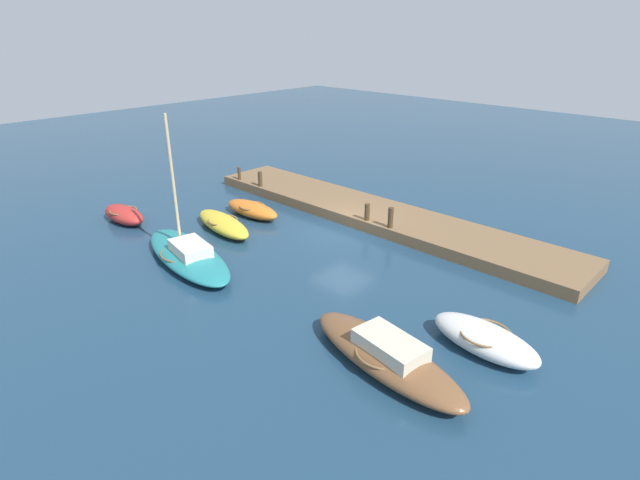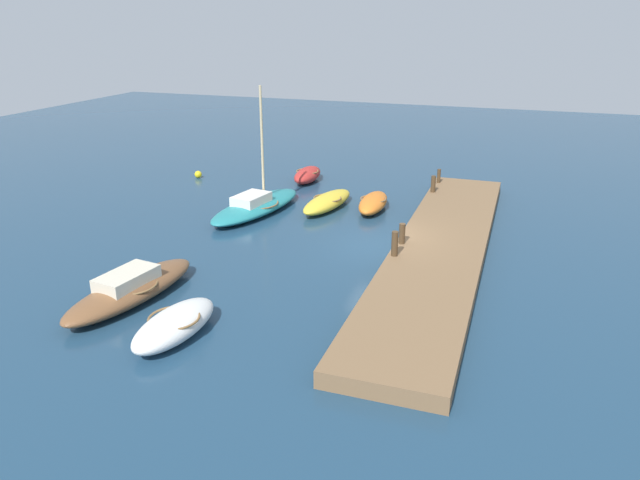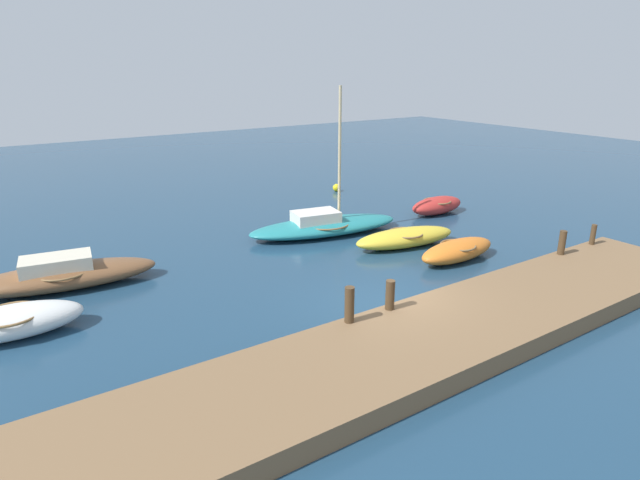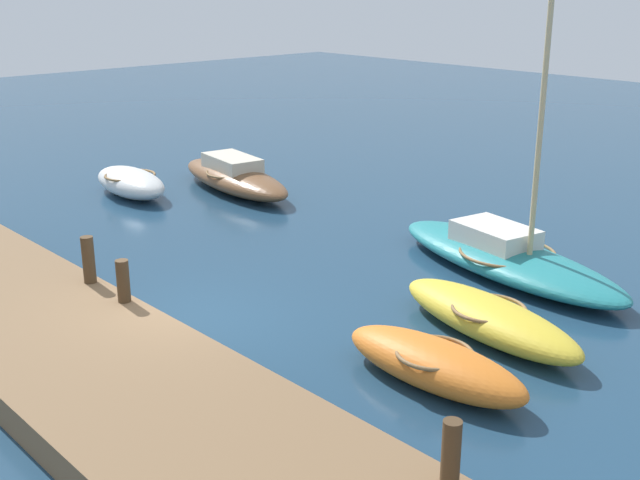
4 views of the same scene
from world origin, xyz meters
name	(u,v)px [view 2 (image 2 of 4)]	position (x,y,z in m)	size (l,w,h in m)	color
ground_plane	(381,248)	(0.00, 0.00, 0.00)	(84.00, 84.00, 0.00)	navy
dock_platform	(441,249)	(0.00, -2.40, 0.26)	(20.43, 3.42, 0.53)	brown
rowboat_white	(175,324)	(-9.08, 4.07, 0.42)	(3.55, 1.75, 0.82)	white
rowboat_yellow	(327,202)	(4.28, 3.77, 0.36)	(4.41, 1.98, 0.71)	gold
dinghy_red	(307,175)	(8.72, 6.46, 0.41)	(3.02, 1.32, 0.80)	#B72D28
sailboat_teal	(256,205)	(2.53, 6.82, 0.40)	(6.76, 3.19, 5.95)	teal
motorboat_brown	(131,288)	(-7.45, 6.76, 0.44)	(5.83, 2.51, 1.07)	brown
rowboat_orange	(373,203)	(4.80, 1.59, 0.38)	(3.49, 1.35, 0.74)	orange
mooring_post_west	(395,244)	(-1.94, -0.94, 1.00)	(0.25, 0.25, 0.95)	#47331E
mooring_post_mid_west	(402,234)	(-0.59, -0.94, 0.93)	(0.24, 0.24, 0.82)	#47331E
mooring_post_mid_east	(433,184)	(7.12, -0.94, 0.95)	(0.24, 0.24, 0.84)	#47331E
mooring_post_east	(439,176)	(9.02, -0.94, 0.90)	(0.19, 0.19, 0.74)	#47331E
marker_buoy	(198,174)	(7.44, 12.82, 0.21)	(0.42, 0.42, 0.42)	yellow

